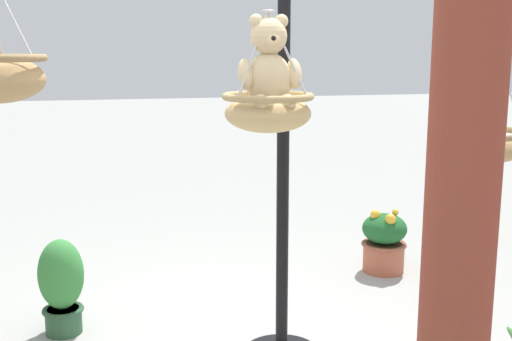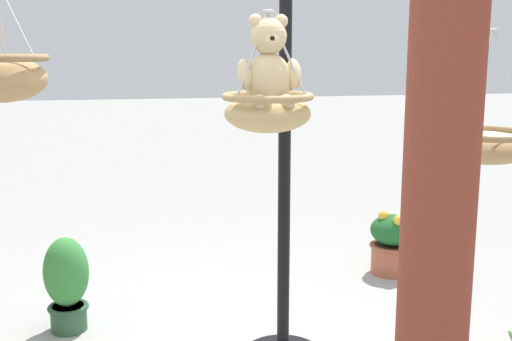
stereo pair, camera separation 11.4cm
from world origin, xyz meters
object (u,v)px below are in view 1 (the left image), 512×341
object	(u,v)px
greenhouse_pillar_far_back	(463,175)
potted_plant_conical_shrub	(384,241)
hanging_basket_with_teddy	(268,110)
teddy_bear	(269,69)
potted_plant_small_succulent	(62,285)
display_pole_central	(282,230)
hanging_basket_left_high	(480,144)

from	to	relation	value
greenhouse_pillar_far_back	potted_plant_conical_shrub	bearing A→B (deg)	-111.94
hanging_basket_with_teddy	greenhouse_pillar_far_back	world-z (taller)	greenhouse_pillar_far_back
potted_plant_conical_shrub	teddy_bear	bearing A→B (deg)	48.12
teddy_bear	potted_plant_small_succulent	size ratio (longest dim) A/B	0.76
display_pole_central	hanging_basket_with_teddy	world-z (taller)	display_pole_central
teddy_bear	hanging_basket_left_high	world-z (taller)	teddy_bear
hanging_basket_left_high	display_pole_central	bearing A→B (deg)	-1.67
display_pole_central	hanging_basket_with_teddy	bearing A→B (deg)	59.04
teddy_bear	hanging_basket_left_high	distance (m)	1.44
hanging_basket_with_teddy	greenhouse_pillar_far_back	distance (m)	1.73
potted_plant_small_succulent	potted_plant_conical_shrub	bearing A→B (deg)	-166.30
display_pole_central	potted_plant_small_succulent	bearing A→B (deg)	-26.46
display_pole_central	potted_plant_small_succulent	size ratio (longest dim) A/B	4.03
hanging_basket_left_high	greenhouse_pillar_far_back	world-z (taller)	greenhouse_pillar_far_back
display_pole_central	potted_plant_conical_shrub	size ratio (longest dim) A/B	4.79
hanging_basket_with_teddy	potted_plant_small_succulent	distance (m)	1.83
hanging_basket_left_high	potted_plant_conical_shrub	xyz separation A→B (m)	(-0.00, -1.26, -0.98)
teddy_bear	greenhouse_pillar_far_back	bearing A→B (deg)	91.83
display_pole_central	hanging_basket_with_teddy	xyz separation A→B (m)	(0.15, 0.25, 0.70)
display_pole_central	potted_plant_conical_shrub	world-z (taller)	display_pole_central
teddy_bear	potted_plant_conical_shrub	xyz separation A→B (m)	(-1.35, -1.50, -1.43)
display_pole_central	hanging_basket_left_high	distance (m)	1.28
hanging_basket_with_teddy	teddy_bear	size ratio (longest dim) A/B	1.29
greenhouse_pillar_far_back	potted_plant_small_succulent	world-z (taller)	greenhouse_pillar_far_back
teddy_bear	potted_plant_small_succulent	bearing A→B (deg)	-39.00
greenhouse_pillar_far_back	potted_plant_conical_shrub	xyz separation A→B (m)	(-1.29, -3.21, -1.23)
hanging_basket_with_teddy	teddy_bear	distance (m)	0.20
teddy_bear	greenhouse_pillar_far_back	xyz separation A→B (m)	(-0.05, 1.70, -0.20)
hanging_basket_left_high	hanging_basket_with_teddy	bearing A→B (deg)	9.11
potted_plant_small_succulent	display_pole_central	bearing A→B (deg)	153.54
greenhouse_pillar_far_back	potted_plant_small_succulent	size ratio (longest dim) A/B	4.96
hanging_basket_with_teddy	potted_plant_small_succulent	world-z (taller)	hanging_basket_with_teddy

